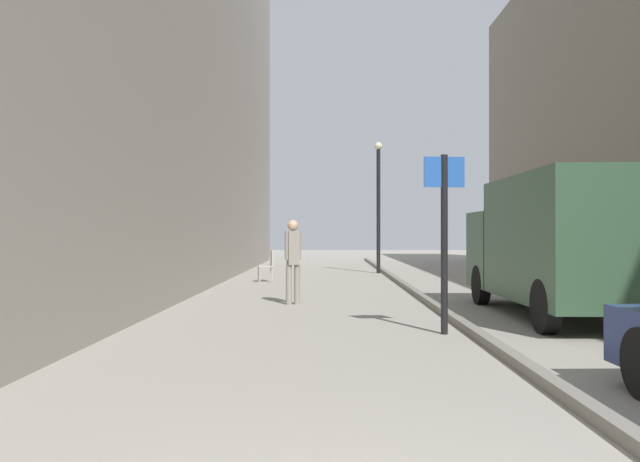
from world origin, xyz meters
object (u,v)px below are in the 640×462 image
object	(u,v)px
pedestrian_main_foreground	(293,256)
delivery_van	(558,243)
cafe_chair_near_window	(268,264)
street_sign_post	(444,227)
lamp_post	(378,198)

from	to	relation	value
pedestrian_main_foreground	delivery_van	world-z (taller)	delivery_van
delivery_van	cafe_chair_near_window	bearing A→B (deg)	126.35
street_sign_post	cafe_chair_near_window	bearing A→B (deg)	-77.23
cafe_chair_near_window	lamp_post	bearing A→B (deg)	-52.48
lamp_post	cafe_chair_near_window	xyz separation A→B (m)	(-3.63, -4.13, -2.18)
pedestrian_main_foreground	cafe_chair_near_window	xyz separation A→B (m)	(-1.06, 5.96, -0.45)
cafe_chair_near_window	street_sign_post	bearing A→B (deg)	-171.63
lamp_post	delivery_van	bearing A→B (deg)	-79.69
lamp_post	cafe_chair_near_window	bearing A→B (deg)	-131.29
pedestrian_main_foreground	street_sign_post	bearing A→B (deg)	104.04
cafe_chair_near_window	pedestrian_main_foreground	bearing A→B (deg)	178.90
street_sign_post	lamp_post	bearing A→B (deg)	-97.51
street_sign_post	lamp_post	world-z (taller)	lamp_post
pedestrian_main_foreground	lamp_post	xyz separation A→B (m)	(2.57, 10.09, 1.72)
street_sign_post	lamp_post	distance (m)	13.91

